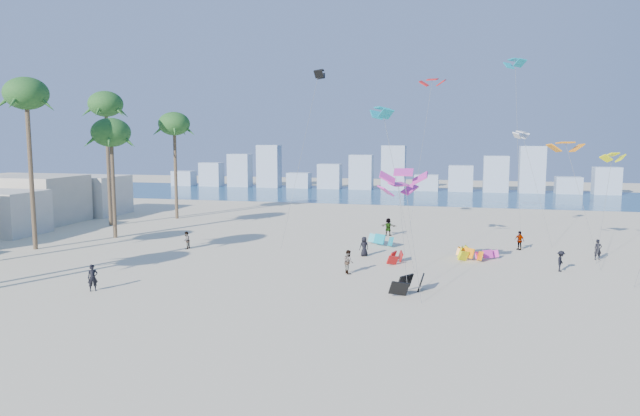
# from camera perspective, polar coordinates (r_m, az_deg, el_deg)

# --- Properties ---
(ground) EXTENTS (220.00, 220.00, 0.00)m
(ground) POSITION_cam_1_polar(r_m,az_deg,el_deg) (32.63, -12.03, -11.11)
(ground) COLOR beige
(ground) RESTS_ON ground
(ocean) EXTENTS (220.00, 220.00, 0.00)m
(ocean) POSITION_cam_1_polar(r_m,az_deg,el_deg) (101.32, 5.80, 1.30)
(ocean) COLOR navy
(ocean) RESTS_ON ground
(kitesurfer_near) EXTENTS (0.77, 0.74, 1.77)m
(kitesurfer_near) POSITION_cam_1_polar(r_m,az_deg,el_deg) (41.03, -21.45, -6.41)
(kitesurfer_near) COLOR black
(kitesurfer_near) RESTS_ON ground
(kitesurfer_mid) EXTENTS (0.99, 1.07, 1.76)m
(kitesurfer_mid) POSITION_cam_1_polar(r_m,az_deg,el_deg) (43.08, 2.82, -5.30)
(kitesurfer_mid) COLOR gray
(kitesurfer_mid) RESTS_ON ground
(kitesurfers_far) EXTENTS (35.67, 13.86, 1.82)m
(kitesurfers_far) POSITION_cam_1_polar(r_m,az_deg,el_deg) (52.70, 9.45, -3.14)
(kitesurfers_far) COLOR black
(kitesurfers_far) RESTS_ON ground
(grounded_kites) EXTENTS (12.39, 18.87, 1.06)m
(grounded_kites) POSITION_cam_1_polar(r_m,az_deg,el_deg) (47.11, 10.28, -4.85)
(grounded_kites) COLOR #B51212
(grounded_kites) RESTS_ON ground
(flying_kites) EXTENTS (31.03, 31.79, 18.61)m
(flying_kites) POSITION_cam_1_polar(r_m,az_deg,el_deg) (51.09, 14.87, 8.28)
(flying_kites) COLOR #DD31AA
(flying_kites) RESTS_ON ground
(palm_row) EXTENTS (9.98, 44.80, 15.24)m
(palm_row) POSITION_cam_1_polar(r_m,az_deg,el_deg) (56.42, -25.29, 7.75)
(palm_row) COLOR brown
(palm_row) RESTS_ON ground
(distant_skyline) EXTENTS (85.00, 3.00, 8.40)m
(distant_skyline) POSITION_cam_1_polar(r_m,az_deg,el_deg) (111.11, 5.91, 3.40)
(distant_skyline) COLOR #9EADBF
(distant_skyline) RESTS_ON ground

